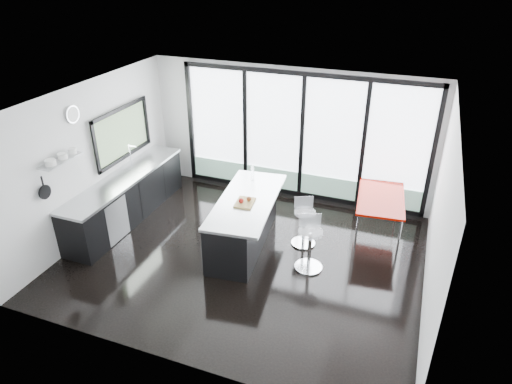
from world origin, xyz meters
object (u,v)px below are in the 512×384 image
at_px(island, 243,221).
at_px(red_table, 379,215).
at_px(bar_stool_far, 304,228).
at_px(bar_stool_near, 309,250).

distance_m(island, red_table, 2.55).
height_order(island, bar_stool_far, island).
height_order(bar_stool_near, bar_stool_far, bar_stool_near).
xyz_separation_m(island, bar_stool_far, (1.04, 0.36, -0.12)).
relative_size(island, bar_stool_far, 3.39).
relative_size(bar_stool_near, bar_stool_far, 1.07).
bearing_deg(bar_stool_far, bar_stool_near, -92.38).
bearing_deg(red_table, bar_stool_far, -145.13).
distance_m(bar_stool_near, bar_stool_far, 0.72).
bearing_deg(red_table, bar_stool_near, -121.73).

